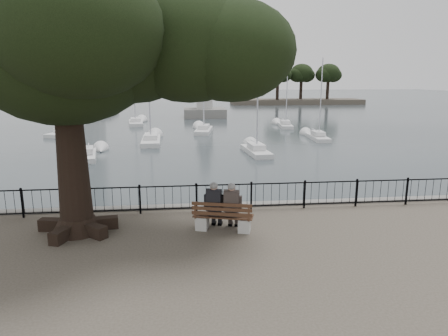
{
  "coord_description": "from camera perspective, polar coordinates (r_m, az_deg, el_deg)",
  "views": [
    {
      "loc": [
        -1.45,
        -11.3,
        4.71
      ],
      "look_at": [
        0.0,
        2.5,
        1.6
      ],
      "focal_mm": 32.0,
      "sensor_mm": 36.0,
      "label": 1
    }
  ],
  "objects": [
    {
      "name": "harbor",
      "position": [
        15.29,
        -0.2,
        -7.29
      ],
      "size": [
        260.0,
        260.0,
        1.2
      ],
      "color": "#62605D",
      "rests_on": "ground"
    },
    {
      "name": "tree",
      "position": [
        12.73,
        -18.19,
        17.42
      ],
      "size": [
        10.99,
        7.68,
        8.98
      ],
      "color": "black",
      "rests_on": "ground"
    },
    {
      "name": "sailboat_g",
      "position": [
        49.05,
        8.74,
        6.13
      ],
      "size": [
        1.86,
        4.93,
        8.72
      ],
      "color": "silver",
      "rests_on": "ground"
    },
    {
      "name": "sailboat_e",
      "position": [
        44.69,
        -21.94,
        4.81
      ],
      "size": [
        2.69,
        5.2,
        10.95
      ],
      "color": "silver",
      "rests_on": "ground"
    },
    {
      "name": "sailboat_f",
      "position": [
        43.66,
        -2.91,
        5.57
      ],
      "size": [
        2.36,
        5.69,
        12.28
      ],
      "color": "silver",
      "rests_on": "ground"
    },
    {
      "name": "sailboat_d",
      "position": [
        39.55,
        13.27,
        4.38
      ],
      "size": [
        1.6,
        4.79,
        7.78
      ],
      "color": "silver",
      "rests_on": "ground"
    },
    {
      "name": "sailboat_b",
      "position": [
        36.79,
        -10.37,
        4.06
      ],
      "size": [
        1.82,
        5.8,
        12.79
      ],
      "color": "silver",
      "rests_on": "ground"
    },
    {
      "name": "lion_monument",
      "position": [
        61.42,
        -2.81,
        9.44
      ],
      "size": [
        6.23,
        6.23,
        9.13
      ],
      "color": "#62605D",
      "rests_on": "ground"
    },
    {
      "name": "person_left",
      "position": [
        12.73,
        -1.32,
        -5.61
      ],
      "size": [
        0.59,
        0.85,
        1.58
      ],
      "color": "black",
      "rests_on": "ground"
    },
    {
      "name": "railing",
      "position": [
        14.48,
        0.0,
        -4.02
      ],
      "size": [
        22.06,
        0.06,
        1.0
      ],
      "color": "black",
      "rests_on": "ground"
    },
    {
      "name": "person_right",
      "position": [
        12.64,
        1.17,
        -5.74
      ],
      "size": [
        0.59,
        0.85,
        1.58
      ],
      "color": "#2C2522",
      "rests_on": "ground"
    },
    {
      "name": "sailboat_a",
      "position": [
        31.05,
        -19.07,
        1.9
      ],
      "size": [
        2.16,
        4.87,
        9.33
      ],
      "color": "silver",
      "rests_on": "ground"
    },
    {
      "name": "far_shore",
      "position": [
        94.7,
        10.77,
        11.38
      ],
      "size": [
        30.0,
        8.6,
        9.18
      ],
      "color": "#3E382F",
      "rests_on": "ground"
    },
    {
      "name": "sailboat_c",
      "position": [
        31.18,
        4.61,
        2.59
      ],
      "size": [
        1.76,
        5.06,
        9.45
      ],
      "color": "silver",
      "rests_on": "ground"
    },
    {
      "name": "bench",
      "position": [
        12.7,
        -0.15,
        -7.45
      ],
      "size": [
        1.97,
        1.04,
        1.0
      ],
      "color": "#A09F99",
      "rests_on": "ground"
    },
    {
      "name": "lighthouse",
      "position": [
        75.41,
        -19.52,
        16.75
      ],
      "size": [
        9.31,
        9.31,
        28.72
      ],
      "color": "#62605D",
      "rests_on": "ground"
    },
    {
      "name": "sailboat_h",
      "position": [
        52.26,
        -12.5,
        6.51
      ],
      "size": [
        2.4,
        6.0,
        14.64
      ],
      "color": "silver",
      "rests_on": "ground"
    }
  ]
}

